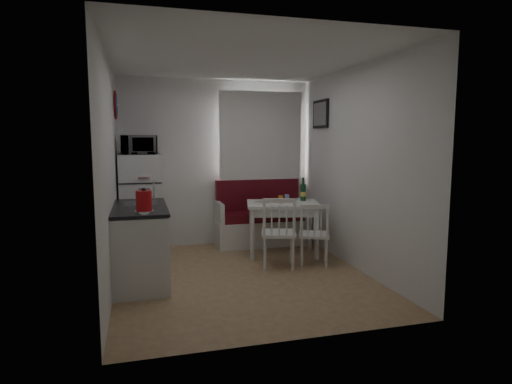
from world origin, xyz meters
The scene contains 22 objects.
floor centered at (0.00, 0.00, 0.00)m, with size 3.00×3.50×0.02m, color #997451.
ceiling centered at (0.00, 0.00, 2.60)m, with size 3.00×3.50×0.02m, color white.
wall_back centered at (0.00, 1.75, 1.30)m, with size 3.00×0.02×2.60m, color white.
wall_front centered at (0.00, -1.75, 1.30)m, with size 3.00×0.02×2.60m, color white.
wall_left centered at (-1.50, 0.00, 1.30)m, with size 0.02×3.50×2.60m, color white.
wall_right centered at (1.50, 0.00, 1.30)m, with size 0.02×3.50×2.60m, color white.
window centered at (0.70, 1.72, 1.62)m, with size 1.22×0.06×1.47m, color white.
curtain centered at (0.70, 1.65, 1.68)m, with size 1.35×0.02×1.50m, color white.
kitchen_counter centered at (-1.20, 0.16, 0.46)m, with size 0.62×1.32×1.16m.
wall_sign centered at (-1.47, 1.45, 2.15)m, with size 0.40×0.40×0.03m, color #1C4DAA.
picture_frame centered at (1.48, 1.10, 2.05)m, with size 0.04×0.52×0.42m, color black.
bench centered at (0.66, 1.51, 0.34)m, with size 1.44×0.55×1.03m.
dining_table centered at (0.80, 0.83, 0.68)m, with size 1.16×0.93×0.77m.
chair_left centered at (0.55, 0.16, 0.58)m, with size 0.54×0.53×0.50m.
chair_right centered at (1.05, 0.17, 0.52)m, with size 0.50×0.50×0.45m.
fridge centered at (-1.18, 1.40, 0.73)m, with size 0.58×0.58×1.46m, color white.
microwave centered at (-1.18, 1.35, 1.60)m, with size 0.49×0.33×0.27m, color white.
kettle centered at (-1.15, -0.38, 1.03)m, with size 0.20×0.20×0.26m, color red.
wine_bottle centered at (1.15, 0.93, 0.94)m, with size 0.09×0.09×0.35m, color #164625, non-canonical shape.
drinking_glass_orange centered at (0.75, 0.78, 0.82)m, with size 0.07×0.07×0.11m, color orange.
drinking_glass_blue centered at (0.88, 0.88, 0.82)m, with size 0.07×0.07×0.11m, color #7597C8.
plate centered at (0.50, 0.85, 0.78)m, with size 0.24×0.24×0.02m, color white.
Camera 1 is at (-1.18, -4.95, 1.68)m, focal length 30.00 mm.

